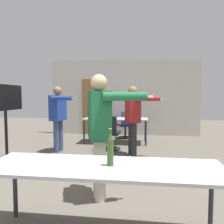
# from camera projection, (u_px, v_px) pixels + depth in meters

# --- Properties ---
(back_wall) EXTENTS (5.40, 0.12, 2.72)m
(back_wall) POSITION_uv_depth(u_px,v_px,m) (123.00, 98.00, 7.99)
(back_wall) COLOR beige
(back_wall) RESTS_ON ground_plane
(conference_table_near) EXTENTS (2.30, 0.70, 0.75)m
(conference_table_near) POSITION_uv_depth(u_px,v_px,m) (103.00, 172.00, 2.09)
(conference_table_near) COLOR #A8A8AD
(conference_table_near) RESTS_ON ground_plane
(conference_table_far) EXTENTS (1.92, 0.81, 0.75)m
(conference_table_far) POSITION_uv_depth(u_px,v_px,m) (116.00, 120.00, 6.61)
(conference_table_far) COLOR #A8A8AD
(conference_table_far) RESTS_ON ground_plane
(tv_screen) EXTENTS (0.44, 1.20, 1.65)m
(tv_screen) POSITION_uv_depth(u_px,v_px,m) (5.00, 114.00, 4.48)
(tv_screen) COLOR black
(tv_screen) RESTS_ON ground_plane
(person_center_tall) EXTENTS (0.74, 0.76, 1.65)m
(person_center_tall) POSITION_uv_depth(u_px,v_px,m) (58.00, 113.00, 5.51)
(person_center_tall) COLOR #3D4C75
(person_center_tall) RESTS_ON ground_plane
(person_right_polo) EXTENTS (0.83, 0.65, 1.70)m
(person_right_polo) POSITION_uv_depth(u_px,v_px,m) (101.00, 117.00, 4.05)
(person_right_polo) COLOR #3D4C75
(person_right_polo) RESTS_ON ground_plane
(person_near_casual) EXTENTS (0.90, 0.65, 1.64)m
(person_near_casual) POSITION_uv_depth(u_px,v_px,m) (133.00, 114.00, 5.15)
(person_near_casual) COLOR #28282D
(person_near_casual) RESTS_ON ground_plane
(person_left_plaid) EXTENTS (0.92, 0.66, 1.70)m
(person_left_plaid) POSITION_uv_depth(u_px,v_px,m) (100.00, 125.00, 2.97)
(person_left_plaid) COLOR beige
(person_left_plaid) RESTS_ON ground_plane
(office_chair_side_rolled) EXTENTS (0.61, 0.65, 0.91)m
(office_chair_side_rolled) POSITION_uv_depth(u_px,v_px,m) (126.00, 126.00, 7.28)
(office_chair_side_rolled) COLOR black
(office_chair_side_rolled) RESTS_ON ground_plane
(office_chair_far_right) EXTENTS (0.52, 0.58, 0.91)m
(office_chair_far_right) POSITION_uv_depth(u_px,v_px,m) (103.00, 124.00, 7.68)
(office_chair_far_right) COLOR black
(office_chair_far_right) RESTS_ON ground_plane
(office_chair_far_left) EXTENTS (0.52, 0.57, 0.90)m
(office_chair_far_left) POSITION_uv_depth(u_px,v_px,m) (110.00, 134.00, 5.73)
(office_chair_far_left) COLOR black
(office_chair_far_left) RESTS_ON ground_plane
(beer_bottle) EXTENTS (0.06, 0.06, 0.36)m
(beer_bottle) POSITION_uv_depth(u_px,v_px,m) (110.00, 148.00, 2.07)
(beer_bottle) COLOR #2D511E
(beer_bottle) RESTS_ON conference_table_near
(drink_cup) EXTENTS (0.08, 0.08, 0.11)m
(drink_cup) POSITION_uv_depth(u_px,v_px,m) (108.00, 116.00, 6.81)
(drink_cup) COLOR #2866A3
(drink_cup) RESTS_ON conference_table_far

